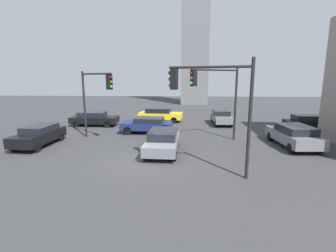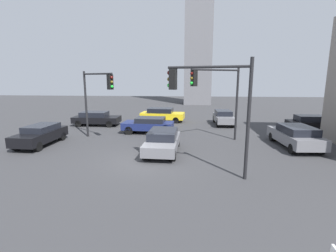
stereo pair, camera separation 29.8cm
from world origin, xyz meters
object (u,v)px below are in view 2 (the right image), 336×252
(traffic_light_0, at_px, (210,95))
(car_4, at_px, (295,136))
(traffic_light_2, at_px, (97,91))
(car_6, at_px, (96,118))
(car_3, at_px, (223,117))
(car_7, at_px, (163,141))
(car_5, at_px, (162,114))
(traffic_light_1, at_px, (217,89))
(car_1, at_px, (149,125))
(car_0, at_px, (41,134))
(car_2, at_px, (311,123))

(traffic_light_0, distance_m, car_4, 8.62)
(traffic_light_2, distance_m, car_6, 6.75)
(car_3, bearing_deg, car_7, -29.01)
(car_3, height_order, car_5, car_5)
(traffic_light_1, height_order, car_1, traffic_light_1)
(car_3, bearing_deg, traffic_light_0, -12.26)
(traffic_light_2, distance_m, car_1, 5.18)
(car_3, bearing_deg, car_1, -59.10)
(traffic_light_2, xyz_separation_m, car_5, (3.86, 8.29, -2.91))
(traffic_light_1, distance_m, car_0, 12.61)
(car_0, xyz_separation_m, car_5, (7.46, 9.87, 0.01))
(car_6, bearing_deg, car_3, 6.66)
(traffic_light_1, xyz_separation_m, car_1, (-5.25, 2.96, -3.15))
(car_1, bearing_deg, car_3, -144.49)
(traffic_light_1, distance_m, traffic_light_2, 8.54)
(car_3, bearing_deg, car_2, 68.45)
(traffic_light_1, height_order, car_4, traffic_light_1)
(car_2, height_order, car_5, car_5)
(traffic_light_0, height_order, car_0, traffic_light_0)
(car_3, distance_m, car_4, 8.64)
(traffic_light_0, bearing_deg, traffic_light_2, -20.62)
(car_4, distance_m, car_6, 17.31)
(traffic_light_0, height_order, car_5, traffic_light_0)
(car_5, bearing_deg, car_4, -37.11)
(car_4, relative_size, car_7, 1.06)
(car_6, bearing_deg, traffic_light_2, -67.23)
(car_1, bearing_deg, traffic_light_0, 119.52)
(traffic_light_2, bearing_deg, car_5, 104.10)
(traffic_light_2, relative_size, car_0, 1.18)
(traffic_light_0, height_order, car_3, traffic_light_0)
(traffic_light_0, xyz_separation_m, car_1, (-4.26, 8.70, -3.13))
(traffic_light_1, xyz_separation_m, car_4, (5.21, -0.61, -3.08))
(traffic_light_1, relative_size, traffic_light_2, 1.05)
(car_5, distance_m, car_7, 10.99)
(car_0, relative_size, car_6, 0.98)
(car_0, bearing_deg, car_6, 172.50)
(car_0, relative_size, car_3, 1.09)
(car_7, bearing_deg, traffic_light_1, 126.32)
(car_2, xyz_separation_m, car_7, (-12.20, -6.97, -0.02))
(traffic_light_0, distance_m, car_3, 13.57)
(car_1, xyz_separation_m, car_4, (10.46, -3.57, 0.06))
(car_1, height_order, car_3, car_3)
(car_6, bearing_deg, car_1, -26.95)
(car_0, xyz_separation_m, car_1, (6.89, 4.30, -0.02))
(car_0, bearing_deg, car_3, 124.69)
(traffic_light_0, bearing_deg, car_4, -122.63)
(traffic_light_1, relative_size, car_5, 1.14)
(car_3, relative_size, car_6, 0.89)
(car_0, height_order, car_7, car_0)
(traffic_light_0, distance_m, car_6, 15.54)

